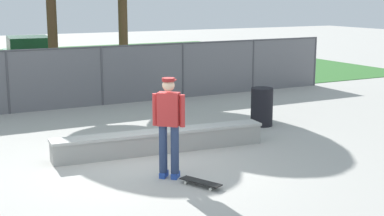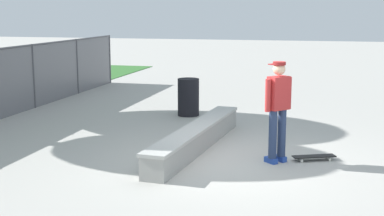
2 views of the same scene
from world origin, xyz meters
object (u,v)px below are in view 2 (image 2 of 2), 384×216
(trash_bin, at_px, (188,97))
(skateboard, at_px, (314,157))
(skateboarder, at_px, (278,107))
(concrete_ledge, at_px, (197,137))

(trash_bin, bearing_deg, skateboard, -137.16)
(skateboarder, distance_m, skateboard, 1.20)
(skateboarder, distance_m, trash_bin, 4.75)
(skateboarder, bearing_deg, concrete_ledge, 70.23)
(skateboard, xyz_separation_m, trash_bin, (3.59, 3.33, 0.41))
(skateboarder, bearing_deg, skateboard, -66.04)
(concrete_ledge, height_order, skateboard, concrete_ledge)
(concrete_ledge, relative_size, skateboard, 5.73)
(trash_bin, bearing_deg, concrete_ledge, -162.70)
(concrete_ledge, relative_size, skateboarder, 2.53)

